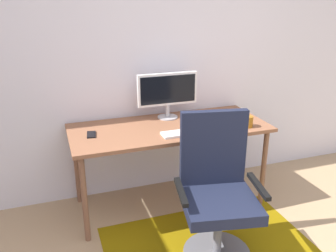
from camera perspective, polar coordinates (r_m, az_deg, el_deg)
The scene contains 9 objects.
wall_back at distance 3.29m, azimuth -0.73°, elevation 11.69°, with size 6.00×0.10×2.60m, color silver.
area_rug at distance 2.85m, azimuth 6.78°, elevation -18.80°, with size 1.53×1.04×0.01m, color #7A5E06.
desk at distance 3.03m, azimuth 0.23°, elevation -1.18°, with size 1.66×0.71×0.75m.
monitor at distance 3.15m, azimuth -0.06°, elevation 5.57°, with size 0.54×0.18×0.41m.
keyboard at distance 2.85m, azimuth 3.23°, elevation -1.02°, with size 0.43×0.13×0.02m, color white.
computer_mouse at distance 2.98m, azimuth 8.83°, elevation -0.11°, with size 0.06×0.10×0.03m, color white.
coffee_cup at distance 3.05m, azimuth 12.62°, elevation 0.70°, with size 0.09×0.09×0.09m, color #975D15.
cell_phone at distance 2.88m, azimuth -12.14°, elevation -1.34°, with size 0.07×0.14×0.01m, color black.
office_chair at distance 2.57m, azimuth 7.78°, elevation -11.38°, with size 0.63×0.58×1.05m.
Camera 1 is at (-1.03, -0.89, 1.79)m, focal length 38.14 mm.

